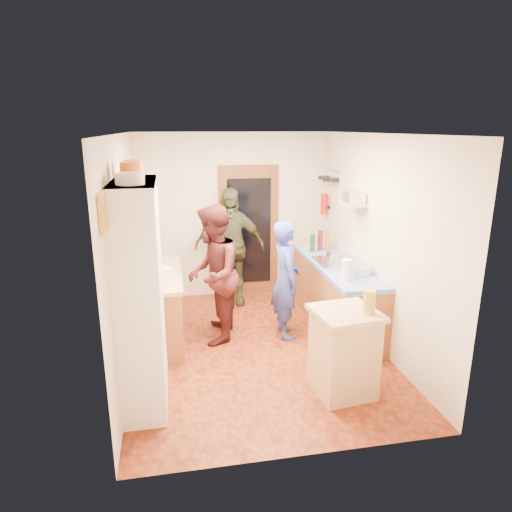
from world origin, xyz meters
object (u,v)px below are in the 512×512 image
object	(u,v)px
person_left	(216,274)
person_back	(231,247)
right_counter_base	(335,296)
island_base	(344,354)
person_hob	(288,280)
hutch_body	(141,294)

from	to	relation	value
person_left	person_back	bearing A→B (deg)	175.57
right_counter_base	person_left	xyz separation A→B (m)	(-1.65, -0.12, 0.46)
island_base	person_back	world-z (taller)	person_back
person_hob	person_left	world-z (taller)	person_left
person_back	right_counter_base	bearing A→B (deg)	-33.28
right_counter_base	person_back	bearing A→B (deg)	140.39
island_base	person_hob	xyz separation A→B (m)	(-0.22, 1.41, 0.34)
island_base	person_left	bearing A→B (deg)	127.01
hutch_body	island_base	xyz separation A→B (m)	(1.99, -0.34, -0.67)
right_counter_base	person_hob	size ratio (longest dim) A/B	1.42
right_counter_base	person_left	world-z (taller)	person_left
person_left	person_back	world-z (taller)	person_back
right_counter_base	island_base	world-z (taller)	island_base
hutch_body	person_left	bearing A→B (deg)	54.31
island_base	person_hob	world-z (taller)	person_hob
right_counter_base	person_left	bearing A→B (deg)	-175.86
right_counter_base	hutch_body	bearing A→B (deg)	-152.53
hutch_body	right_counter_base	distance (m)	2.90
hutch_body	person_left	world-z (taller)	hutch_body
island_base	person_hob	distance (m)	1.47
right_counter_base	person_hob	bearing A→B (deg)	-162.45
hutch_body	island_base	world-z (taller)	hutch_body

